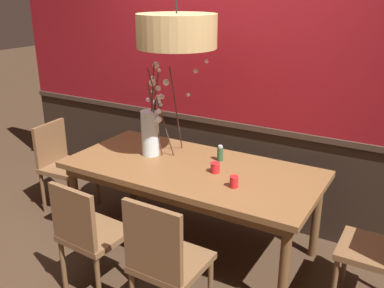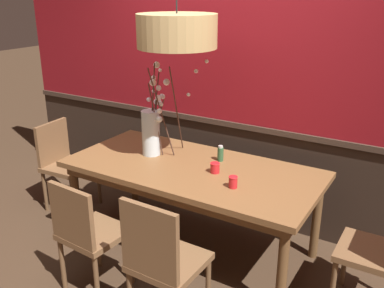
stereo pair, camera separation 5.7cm
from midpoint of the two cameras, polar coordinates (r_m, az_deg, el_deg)
name	(u,v)px [view 2 (the right image)]	position (r m, az deg, el deg)	size (l,w,h in m)	color
ground_plane	(192,246)	(3.81, 0.44, -13.41)	(24.00, 24.00, 0.00)	#422D1E
back_wall	(235,81)	(3.91, 6.09, 8.38)	(4.96, 0.14, 2.65)	#2D2119
dining_table	(192,176)	(3.48, 0.47, -4.22)	(2.04, 0.97, 0.75)	brown
chair_near_side_left	(87,231)	(3.13, -13.27, -11.23)	(0.44, 0.43, 0.88)	brown
chair_far_side_right	(271,163)	(4.18, 10.81, -2.43)	(0.47, 0.45, 0.95)	brown
chair_head_east_end	(383,246)	(3.14, 24.55, -12.25)	(0.41, 0.42, 0.93)	brown
chair_near_side_right	(162,259)	(2.73, -3.39, -15.01)	(0.43, 0.44, 0.95)	brown
chair_head_west_end	(64,161)	(4.42, -16.28, -2.14)	(0.47, 0.46, 0.87)	brown
chair_far_side_left	(213,148)	(4.42, 3.19, -0.59)	(0.49, 0.44, 0.98)	brown
vase_with_blossoms	(153,129)	(3.64, -4.82, 2.04)	(0.56, 0.44, 0.83)	silver
candle_holder_nearer_center	(215,168)	(3.33, 3.56, -3.15)	(0.08, 0.08, 0.08)	red
candle_holder_nearer_edge	(233,182)	(3.10, 6.00, -5.04)	(0.07, 0.07, 0.09)	red
condiment_bottle	(220,154)	(3.55, 4.26, -1.29)	(0.05, 0.05, 0.13)	#2D5633
pendant_lamp	(177,31)	(3.26, -1.50, 14.77)	(0.60, 0.60, 0.97)	tan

